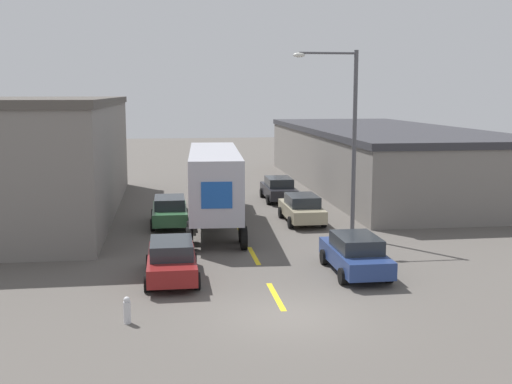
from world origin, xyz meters
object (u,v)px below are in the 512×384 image
(street_lamp, at_px, (347,131))
(fire_hydrant, at_px, (127,310))
(semi_truck, at_px, (214,179))
(parked_car_right_far, at_px, (279,189))
(parked_car_right_mid, at_px, (302,208))
(parked_car_left_near, at_px, (172,259))
(parked_car_right_near, at_px, (355,254))
(parked_car_left_far, at_px, (170,211))

(street_lamp, relative_size, fire_hydrant, 10.60)
(semi_truck, distance_m, parked_car_right_far, 8.45)
(semi_truck, relative_size, parked_car_right_mid, 3.05)
(parked_car_left_near, relative_size, street_lamp, 0.51)
(semi_truck, distance_m, parked_car_right_near, 11.36)
(parked_car_right_near, bearing_deg, parked_car_left_near, 178.89)
(parked_car_left_near, xyz_separation_m, parked_car_left_far, (0.00, 10.04, 0.00))
(parked_car_left_near, bearing_deg, parked_car_right_far, 67.45)
(semi_truck, bearing_deg, parked_car_right_far, 58.76)
(street_lamp, distance_m, fire_hydrant, 15.04)
(parked_car_right_near, relative_size, fire_hydrant, 5.40)
(parked_car_right_far, height_order, street_lamp, street_lamp)
(semi_truck, height_order, parked_car_right_near, semi_truck)
(parked_car_right_mid, relative_size, street_lamp, 0.51)
(parked_car_left_near, bearing_deg, fire_hydrant, -107.38)
(parked_car_left_far, bearing_deg, parked_car_right_near, -55.36)
(fire_hydrant, bearing_deg, parked_car_right_near, 27.11)
(semi_truck, height_order, parked_car_left_far, semi_truck)
(parked_car_right_mid, xyz_separation_m, parked_car_left_near, (-7.03, -9.75, 0.00))
(parked_car_right_near, distance_m, parked_car_right_mid, 9.88)
(parked_car_left_near, bearing_deg, parked_car_right_near, -1.11)
(parked_car_right_near, bearing_deg, semi_truck, 114.64)
(semi_truck, xyz_separation_m, parked_car_left_near, (-2.34, -10.08, -1.62))
(parked_car_right_far, height_order, parked_car_left_far, same)
(parked_car_right_mid, distance_m, parked_car_right_far, 7.17)
(parked_car_right_near, bearing_deg, parked_car_right_far, 90.00)
(parked_car_right_mid, xyz_separation_m, street_lamp, (1.34, -3.78, 4.37))
(semi_truck, distance_m, parked_car_right_mid, 4.97)
(parked_car_right_near, relative_size, parked_car_left_far, 1.00)
(semi_truck, distance_m, street_lamp, 7.80)
(parked_car_right_far, distance_m, fire_hydrant, 22.97)
(parked_car_right_mid, bearing_deg, parked_car_right_near, -90.00)
(fire_hydrant, bearing_deg, parked_car_left_far, 84.51)
(semi_truck, height_order, parked_car_right_mid, semi_truck)
(parked_car_right_mid, relative_size, parked_car_right_far, 1.00)
(parked_car_right_near, relative_size, parked_car_left_near, 1.00)
(parked_car_right_mid, bearing_deg, parked_car_left_near, -125.79)
(fire_hydrant, bearing_deg, parked_car_left_near, 72.62)
(parked_car_right_mid, height_order, parked_car_left_near, same)
(parked_car_right_mid, relative_size, parked_car_left_near, 1.00)
(parked_car_right_near, xyz_separation_m, street_lamp, (1.34, 6.11, 4.37))
(parked_car_right_near, distance_m, fire_hydrant, 9.47)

